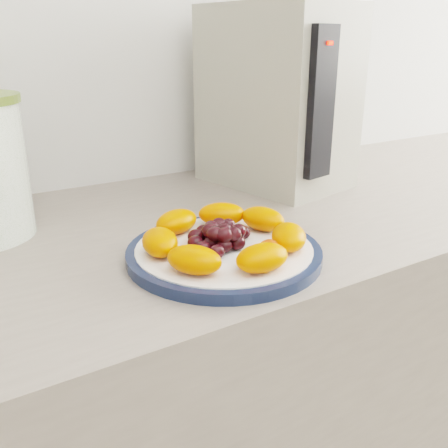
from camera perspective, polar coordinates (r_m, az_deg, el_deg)
counter at (r=1.08m, az=-1.23°, el=-22.45°), size 3.50×0.60×0.90m
cabinet_face at (r=1.10m, az=-1.22°, el=-23.60°), size 3.48×0.58×0.84m
plate_rim at (r=0.68m, az=-0.00°, el=-3.35°), size 0.27×0.27×0.01m
plate_face at (r=0.68m, az=-0.00°, el=-3.27°), size 0.24×0.24×0.02m
appliance_body at (r=1.02m, az=6.01°, el=14.14°), size 0.25×0.31×0.34m
appliance_panel at (r=0.89m, az=10.92°, el=13.32°), size 0.06×0.03×0.26m
appliance_led at (r=0.88m, az=11.97°, el=19.58°), size 0.01×0.01×0.01m
fruit_plate at (r=0.67m, az=0.06°, el=-1.26°), size 0.23×0.23×0.04m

